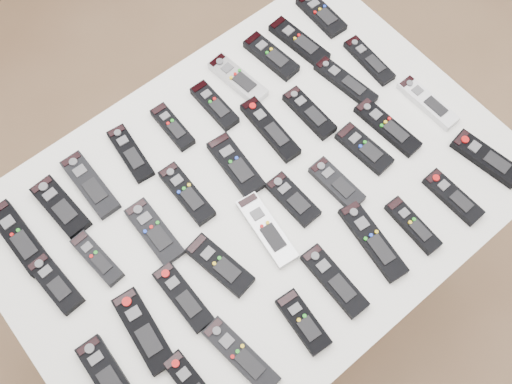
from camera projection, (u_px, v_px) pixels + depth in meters
ground at (234, 248)px, 2.16m from camera, size 4.00×4.00×0.00m
table at (256, 204)px, 1.45m from camera, size 1.25×0.88×0.78m
remote_0 at (20, 238)px, 1.34m from camera, size 0.06×0.20×0.02m
remote_1 at (61, 207)px, 1.37m from camera, size 0.07×0.17×0.02m
remote_2 at (90, 185)px, 1.39m from camera, size 0.06×0.19×0.02m
remote_3 at (130, 153)px, 1.43m from camera, size 0.07×0.17×0.02m
remote_4 at (173, 127)px, 1.46m from camera, size 0.05×0.14×0.02m
remote_5 at (215, 105)px, 1.48m from camera, size 0.05×0.15×0.02m
remote_6 at (238, 79)px, 1.52m from camera, size 0.07×0.18×0.02m
remote_7 at (271, 56)px, 1.55m from camera, size 0.07×0.17×0.02m
remote_8 at (299, 42)px, 1.57m from camera, size 0.07×0.19×0.02m
remote_9 at (321, 14)px, 1.61m from camera, size 0.06×0.16×0.02m
remote_10 at (56, 283)px, 1.29m from camera, size 0.06×0.15×0.02m
remote_11 at (97, 258)px, 1.32m from camera, size 0.06×0.15×0.02m
remote_12 at (154, 232)px, 1.34m from camera, size 0.06×0.17×0.02m
remote_13 at (187, 194)px, 1.38m from camera, size 0.05×0.17×0.02m
remote_14 at (236, 165)px, 1.41m from camera, size 0.08×0.18×0.02m
remote_15 at (270, 129)px, 1.46m from camera, size 0.06×0.20×0.02m
remote_16 at (309, 113)px, 1.48m from camera, size 0.05×0.16×0.02m
remote_17 at (345, 82)px, 1.52m from camera, size 0.07×0.19×0.02m
remote_18 at (369, 60)px, 1.55m from camera, size 0.05×0.17×0.02m
remote_19 at (106, 372)px, 1.21m from camera, size 0.06×0.16×0.02m
remote_20 at (144, 331)px, 1.25m from camera, size 0.08×0.20×0.02m
remote_21 at (183, 297)px, 1.28m from camera, size 0.05×0.17×0.02m
remote_22 at (220, 265)px, 1.31m from camera, size 0.08×0.17×0.02m
remote_23 at (267, 230)px, 1.35m from camera, size 0.08×0.20×0.02m
remote_24 at (293, 199)px, 1.38m from camera, size 0.06×0.14×0.02m
remote_25 at (337, 184)px, 1.39m from camera, size 0.06×0.15×0.02m
remote_26 at (364, 149)px, 1.43m from camera, size 0.07×0.16×0.02m
remote_27 at (387, 127)px, 1.46m from camera, size 0.06×0.19×0.02m
remote_28 at (428, 102)px, 1.49m from camera, size 0.05×0.18×0.02m
remote_31 at (241, 355)px, 1.23m from camera, size 0.07×0.20×0.02m
remote_32 at (303, 322)px, 1.26m from camera, size 0.06×0.15×0.02m
remote_33 at (334, 281)px, 1.29m from camera, size 0.06×0.18×0.02m
remote_34 at (373, 241)px, 1.33m from camera, size 0.08×0.21×0.02m
remote_35 at (413, 225)px, 1.35m from camera, size 0.05×0.15×0.02m
remote_36 at (453, 197)px, 1.38m from camera, size 0.05×0.16×0.02m
remote_37 at (487, 159)px, 1.42m from camera, size 0.08×0.19×0.02m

